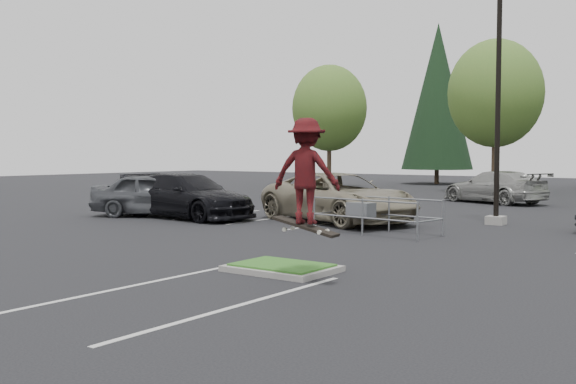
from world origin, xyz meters
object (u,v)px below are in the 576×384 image
Objects in this scene: skateboarder at (306,172)px; car_l_tan at (338,197)px; car_l_grey at (155,195)px; conif_a at (438,96)px; car_l_black at (187,196)px; decid_a at (329,111)px; decid_b at (495,97)px; car_far_silver at (496,187)px; cart_corral at (364,210)px; light_pole at (498,95)px.

skateboarder is 11.88m from car_l_tan.
car_l_grey is at bearing 128.01° from car_l_tan.
conif_a is 33.55m from car_l_black.
decid_a is 1.76× the size of car_l_grey.
car_l_tan is at bearing -85.90° from decid_b.
decid_a is at bearing 23.82° from car_l_black.
car_l_black is at bearing -2.40° from car_far_silver.
car_l_grey is (-7.00, -2.49, -0.04)m from car_l_tan.
car_l_grey is at bearing -170.68° from cart_corral.
car_l_black is at bearing -51.78° from skateboarder.
conif_a reaches higher than car_l_black.
car_l_tan reaches higher than cart_corral.
skateboarder is at bearing -132.71° from car_l_tan.
car_l_tan is 1.15× the size of car_far_silver.
decid_b is 2.31× the size of cart_corral.
decid_a is at bearing 51.76° from car_l_tan.
decid_b reaches higher than car_l_tan.
decid_b is at bearing -38.08° from car_l_grey.
decid_a reaches higher than car_l_tan.
car_l_tan is at bearing -153.34° from light_pole.
decid_b is 1.71× the size of car_far_silver.
skateboarder is 0.44× the size of car_l_grey.
cart_corral is at bearing 26.47° from car_far_silver.
car_l_black is at bearing -155.80° from light_pole.
car_l_tan is at bearing 16.12° from car_far_silver.
conif_a is at bearing 68.09° from decid_a.
car_l_grey is at bearing -85.67° from conif_a.
conif_a is 2.57× the size of car_l_grey.
car_l_black is (-5.50, -2.21, -0.04)m from car_l_tan.
skateboarder reaches higher than car_l_tan.
decid_b is 24.71m from car_l_grey.
car_far_silver is (-4.14, 22.85, -1.35)m from skateboarder.
car_l_grey is at bearing -47.53° from skateboarder.
conif_a reaches higher than skateboarder.
decid_a reaches higher than cart_corral.
car_far_silver is at bearing -21.19° from car_l_black.
light_pole is 1.70× the size of car_l_black.
conif_a is 35.44m from cart_corral.
car_l_black is (-11.20, 8.13, -1.30)m from skateboarder.
car_l_grey is at bearing -6.49° from car_far_silver.
decid_a is at bearing -73.92° from skateboarder.
light_pole is 1.80× the size of car_far_silver.
car_l_grey is (-9.40, -0.23, 0.15)m from cart_corral.
decid_a is at bearing -111.91° from conif_a.
light_pole is 1.14× the size of decid_a.
car_l_black is 16.32m from car_far_silver.
light_pole is at bearing -44.25° from decid_a.
decid_b is 24.15m from car_l_black.
car_l_grey is (2.50, -33.00, -6.24)m from conif_a.
decid_b is 1.49× the size of car_l_tan.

